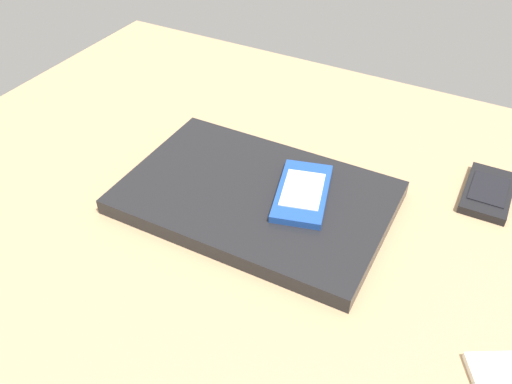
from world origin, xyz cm
name	(u,v)px	position (x,y,z in cm)	size (l,w,h in cm)	color
desk_surface	(315,226)	(0.00, 0.00, 1.50)	(120.00, 80.00, 3.00)	tan
laptop_closed	(256,197)	(7.99, 1.29, 4.07)	(34.07, 22.34, 2.14)	black
cell_phone_on_laptop	(302,192)	(2.37, -0.76, 5.65)	(9.23, 13.12, 1.10)	#1E479E
cell_phone_on_desk	(488,192)	(-18.49, -14.82, 3.61)	(6.06, 10.74, 1.28)	black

